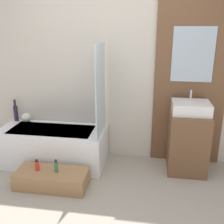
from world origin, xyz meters
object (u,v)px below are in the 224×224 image
vase_tall_dark (16,112)px  vase_round_light (26,118)px  wooden_step_bench (52,179)px  sink (191,108)px  bottle_soap_secondary (56,167)px  bottle_soap_primary (37,165)px  bathtub (53,146)px

vase_tall_dark → vase_round_light: bearing=-12.1°
wooden_step_bench → sink: bearing=21.7°
wooden_step_bench → vase_round_light: size_ratio=6.19×
vase_round_light → bottle_soap_secondary: 1.12m
vase_tall_dark → bottle_soap_secondary: (0.91, -0.83, -0.35)m
bottle_soap_secondary → bottle_soap_primary: bearing=180.0°
sink → wooden_step_bench: bearing=-158.3°
bathtub → vase_tall_dark: bearing=158.2°
bathtub → bottle_soap_secondary: 0.63m
wooden_step_bench → sink: (1.62, 0.65, 0.77)m
bottle_soap_primary → vase_round_light: bearing=122.0°
wooden_step_bench → bottle_soap_secondary: 0.18m
bottle_soap_primary → sink: bearing=19.8°
wooden_step_bench → vase_round_light: bearing=130.0°
wooden_step_bench → bottle_soap_primary: size_ratio=6.16×
wooden_step_bench → bottle_soap_primary: bearing=180.0°
vase_tall_dark → bottle_soap_primary: vase_tall_dark is taller
vase_tall_dark → bathtub: bearing=-21.8°
vase_tall_dark → bottle_soap_secondary: size_ratio=2.10×
bottle_soap_primary → bottle_soap_secondary: 0.23m
bathtub → wooden_step_bench: size_ratio=1.70×
sink → bottle_soap_secondary: sink is taller
bathtub → vase_round_light: bearing=154.8°
bathtub → vase_round_light: (-0.47, 0.22, 0.31)m
wooden_step_bench → bottle_soap_secondary: size_ratio=5.54×
wooden_step_bench → vase_tall_dark: bearing=135.3°
bathtub → sink: sink is taller
bathtub → vase_tall_dark: vase_tall_dark is taller
bathtub → vase_round_light: 0.60m
vase_tall_dark → bottle_soap_secondary: 1.28m
bathtub → sink: size_ratio=3.15×
vase_tall_dark → bottle_soap_secondary: bearing=-42.6°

